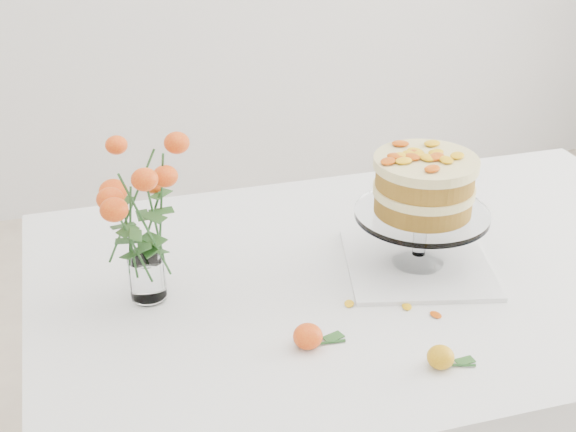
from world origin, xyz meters
The scene contains 9 objects.
table centered at (0.00, 0.00, 0.67)m, with size 1.43×0.93×0.76m.
napkin centered at (0.06, -0.01, 0.76)m, with size 0.29×0.29×0.01m, color white.
cake_stand centered at (0.06, -0.01, 0.93)m, with size 0.27×0.27×0.24m.
rose_vase centered at (-0.48, 0.03, 0.96)m, with size 0.27×0.27×0.35m.
loose_rose_near centered at (-0.04, -0.32, 0.78)m, with size 0.08×0.05×0.04m.
loose_rose_far centered at (-0.23, -0.20, 0.78)m, with size 0.09×0.05×0.04m.
stray_petal_a centered at (-0.12, -0.10, 0.76)m, with size 0.03×0.02×0.00m, color yellow.
stray_petal_b centered at (-0.02, -0.14, 0.76)m, with size 0.03×0.02×0.00m, color yellow.
stray_petal_c centered at (0.02, -0.18, 0.76)m, with size 0.03×0.02×0.00m, color yellow.
Camera 1 is at (-0.59, -1.28, 1.59)m, focal length 50.00 mm.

